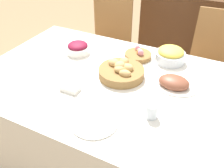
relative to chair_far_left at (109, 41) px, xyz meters
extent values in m
plane|color=#937551|center=(0.54, -0.92, -0.51)|extent=(12.00, 12.00, 0.00)
cube|color=white|center=(0.54, -0.92, -0.14)|extent=(1.89, 1.13, 0.74)
cylinder|color=olive|center=(-0.17, -0.30, -0.30)|extent=(0.03, 0.03, 0.43)
cylinder|color=olive|center=(0.22, -0.26, -0.30)|extent=(0.03, 0.03, 0.43)
cylinder|color=olive|center=(-0.20, 0.09, -0.30)|extent=(0.03, 0.03, 0.43)
cylinder|color=olive|center=(0.18, 0.13, -0.30)|extent=(0.03, 0.03, 0.43)
cube|color=olive|center=(0.01, -0.09, -0.07)|extent=(0.46, 0.46, 0.02)
cube|color=olive|center=(-0.01, 0.11, 0.20)|extent=(0.42, 0.06, 0.52)
cylinder|color=olive|center=(0.87, -0.29, -0.30)|extent=(0.03, 0.03, 0.43)
cylinder|color=olive|center=(0.85, 0.09, -0.30)|extent=(0.03, 0.03, 0.43)
cube|color=olive|center=(1.05, -0.09, -0.07)|extent=(0.45, 0.45, 0.02)
cube|color=olive|center=(1.04, 0.11, 0.20)|extent=(0.42, 0.05, 0.52)
cube|color=#4C2D19|center=(0.84, 0.70, -0.05)|extent=(1.36, 0.44, 0.92)
cylinder|color=olive|center=(0.53, -0.85, 0.26)|extent=(0.30, 0.30, 0.06)
ellipsoid|color=tan|center=(0.53, -0.88, 0.30)|extent=(0.09, 0.09, 0.04)
ellipsoid|color=tan|center=(0.46, -0.83, 0.30)|extent=(0.09, 0.08, 0.06)
ellipsoid|color=tan|center=(0.58, -0.91, 0.30)|extent=(0.09, 0.06, 0.05)
ellipsoid|color=tan|center=(0.55, -0.85, 0.29)|extent=(0.09, 0.08, 0.05)
ellipsoid|color=tan|center=(0.52, -0.86, 0.31)|extent=(0.08, 0.09, 0.06)
ellipsoid|color=tan|center=(0.52, -0.78, 0.30)|extent=(0.08, 0.09, 0.06)
ellipsoid|color=tan|center=(0.56, -0.84, 0.30)|extent=(0.08, 0.07, 0.06)
cylinder|color=olive|center=(0.54, -0.57, 0.25)|extent=(0.20, 0.20, 0.03)
ellipsoid|color=#B27AD1|center=(0.56, -0.58, 0.28)|extent=(0.04, 0.04, 0.05)
ellipsoid|color=#F29E4C|center=(0.54, -0.57, 0.28)|extent=(0.04, 0.04, 0.05)
ellipsoid|color=pink|center=(0.54, -0.57, 0.28)|extent=(0.04, 0.04, 0.05)
ellipsoid|color=pink|center=(0.56, -0.59, 0.28)|extent=(0.04, 0.04, 0.05)
ellipsoid|color=pink|center=(0.51, -0.52, 0.28)|extent=(0.04, 0.04, 0.05)
ellipsoid|color=silver|center=(0.87, -0.81, 0.23)|extent=(0.29, 0.20, 0.01)
ellipsoid|color=brown|center=(0.87, -0.81, 0.26)|extent=(0.19, 0.14, 0.08)
cylinder|color=silver|center=(0.10, -0.71, 0.26)|extent=(0.18, 0.18, 0.06)
ellipsoid|color=maroon|center=(0.10, -0.71, 0.29)|extent=(0.15, 0.15, 0.05)
cylinder|color=silver|center=(0.76, -0.52, 0.26)|extent=(0.22, 0.22, 0.07)
ellipsoid|color=#F4DB4C|center=(0.76, -0.52, 0.31)|extent=(0.18, 0.18, 0.06)
cylinder|color=silver|center=(0.58, -1.30, 0.23)|extent=(0.25, 0.25, 0.01)
cube|color=silver|center=(0.43, -1.30, 0.23)|extent=(0.01, 0.18, 0.00)
cube|color=silver|center=(0.73, -1.30, 0.23)|extent=(0.01, 0.18, 0.00)
cube|color=silver|center=(0.76, -1.30, 0.23)|extent=(0.01, 0.18, 0.00)
cylinder|color=silver|center=(0.83, -1.13, 0.27)|extent=(0.07, 0.07, 0.08)
cube|color=silver|center=(0.31, -1.13, 0.24)|extent=(0.11, 0.07, 0.03)
camera|label=1|loc=(1.05, -2.05, 1.12)|focal=38.00mm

